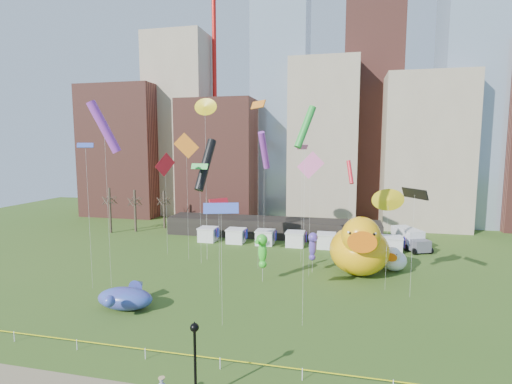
% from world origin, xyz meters
% --- Properties ---
extents(ground, '(160.00, 160.00, 0.00)m').
position_xyz_m(ground, '(0.00, 0.00, 0.00)').
color(ground, '#375A1C').
rests_on(ground, ground).
extents(skyline, '(101.00, 23.00, 68.00)m').
position_xyz_m(skyline, '(2.25, 61.06, 21.44)').
color(skyline, brown).
rests_on(skyline, ground).
extents(crane_left, '(23.00, 1.00, 76.00)m').
position_xyz_m(crane_left, '(-21.11, 64.00, 46.90)').
color(crane_left, red).
rests_on(crane_left, ground).
extents(pavilion, '(38.00, 6.00, 3.20)m').
position_xyz_m(pavilion, '(-4.00, 42.00, 1.60)').
color(pavilion, black).
rests_on(pavilion, ground).
extents(vendor_tents, '(33.24, 2.80, 2.40)m').
position_xyz_m(vendor_tents, '(1.02, 36.00, 1.11)').
color(vendor_tents, white).
rests_on(vendor_tents, ground).
extents(bare_trees, '(8.44, 6.44, 8.50)m').
position_xyz_m(bare_trees, '(-30.17, 40.54, 4.01)').
color(bare_trees, '#382B21').
rests_on(bare_trees, ground).
extents(caution_tape, '(50.00, 0.06, 0.90)m').
position_xyz_m(caution_tape, '(0.00, 0.00, 0.68)').
color(caution_tape, white).
rests_on(caution_tape, ground).
extents(big_duck, '(7.55, 10.19, 7.86)m').
position_xyz_m(big_duck, '(10.62, 23.69, 3.61)').
color(big_duck, '#FFB00D').
rests_on(big_duck, ground).
extents(small_duck, '(4.08, 4.76, 3.37)m').
position_xyz_m(small_duck, '(15.11, 26.42, 1.55)').
color(small_duck, white).
rests_on(small_duck, ground).
extents(seahorse_green, '(1.81, 2.02, 5.86)m').
position_xyz_m(seahorse_green, '(-0.77, 18.56, 4.15)').
color(seahorse_green, silver).
rests_on(seahorse_green, ground).
extents(seahorse_purple, '(1.56, 1.76, 5.27)m').
position_xyz_m(seahorse_purple, '(4.79, 23.28, 3.76)').
color(seahorse_purple, silver).
rests_on(seahorse_purple, ground).
extents(whale_inflatable, '(5.83, 7.34, 2.51)m').
position_xyz_m(whale_inflatable, '(-12.55, 8.09, 1.15)').
color(whale_inflatable, '#47328A').
rests_on(whale_inflatable, ground).
extents(lamppost, '(0.56, 0.56, 5.38)m').
position_xyz_m(lamppost, '(-0.39, -3.77, 3.29)').
color(lamppost, black).
rests_on(lamppost, footpath).
extents(box_truck, '(5.27, 7.71, 3.09)m').
position_xyz_m(box_truck, '(18.94, 38.78, 1.59)').
color(box_truck, silver).
rests_on(box_truck, ground).
extents(kite_0, '(1.12, 1.86, 14.42)m').
position_xyz_m(kite_0, '(9.23, 25.57, 12.87)').
color(kite_0, silver).
rests_on(kite_0, ground).
extents(kite_1, '(1.47, 1.97, 16.44)m').
position_xyz_m(kite_1, '(2.88, 27.33, 15.91)').
color(kite_1, silver).
rests_on(kite_1, ground).
extents(kite_2, '(2.31, 3.21, 11.82)m').
position_xyz_m(kite_2, '(15.74, 17.42, 11.25)').
color(kite_2, silver).
rests_on(kite_2, ground).
extents(kite_3, '(1.99, 1.98, 19.68)m').
position_xyz_m(kite_3, '(5.13, 8.16, 17.81)').
color(kite_3, silver).
rests_on(kite_3, ground).
extents(kite_4, '(2.46, 0.90, 11.52)m').
position_xyz_m(kite_4, '(13.35, 19.19, 10.28)').
color(kite_4, silver).
rests_on(kite_4, ground).
extents(kite_5, '(3.07, 1.37, 11.26)m').
position_xyz_m(kite_5, '(-1.99, 6.69, 10.74)').
color(kite_5, silver).
rests_on(kite_5, ground).
extents(kite_6, '(2.47, 2.65, 21.93)m').
position_xyz_m(kite_6, '(-2.38, 23.40, 21.29)').
color(kite_6, silver).
rests_on(kite_6, ground).
extents(kite_7, '(1.26, 2.96, 18.11)m').
position_xyz_m(kite_7, '(-1.63, 23.62, 15.66)').
color(kite_7, silver).
rests_on(kite_7, ground).
extents(kite_8, '(1.73, 2.00, 10.63)m').
position_xyz_m(kite_8, '(-4.58, 13.84, 10.20)').
color(kite_8, silver).
rests_on(kite_8, ground).
extents(kite_9, '(3.34, 0.50, 15.62)m').
position_xyz_m(kite_9, '(4.51, 21.59, 13.79)').
color(kite_9, silver).
rests_on(kite_9, ground).
extents(kite_10, '(2.54, 4.48, 17.29)m').
position_xyz_m(kite_10, '(-10.38, 25.60, 13.62)').
color(kite_10, silver).
rests_on(kite_10, ground).
extents(kite_11, '(2.57, 0.88, 13.89)m').
position_xyz_m(kite_11, '(-10.53, 23.69, 13.40)').
color(kite_11, silver).
rests_on(kite_11, ground).
extents(kite_12, '(2.36, 0.68, 22.78)m').
position_xyz_m(kite_12, '(-10.43, 25.88, 21.57)').
color(kite_12, silver).
rests_on(kite_12, ground).
extents(kite_13, '(1.67, 0.97, 16.57)m').
position_xyz_m(kite_13, '(-19.28, 12.06, 16.00)').
color(kite_13, silver).
rests_on(kite_13, ground).
extents(kite_14, '(3.54, 0.59, 18.07)m').
position_xyz_m(kite_14, '(-12.95, 25.04, 16.11)').
color(kite_14, silver).
rests_on(kite_14, ground).
extents(kite_15, '(3.47, 2.54, 21.19)m').
position_xyz_m(kite_15, '(-17.43, 12.92, 18.27)').
color(kite_15, silver).
rests_on(kite_15, ground).
extents(kite_16, '(1.75, 3.10, 15.29)m').
position_xyz_m(kite_16, '(-17.22, 27.09, 13.39)').
color(kite_16, silver).
rests_on(kite_16, ground).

